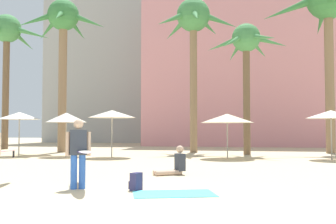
{
  "coord_description": "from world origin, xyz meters",
  "views": [
    {
      "loc": [
        2.8,
        -6.56,
        1.43
      ],
      "look_at": [
        0.54,
        5.46,
        1.99
      ],
      "focal_mm": 42.09,
      "sensor_mm": 36.0,
      "label": 1
    }
  ],
  "objects_px": {
    "cafe_umbrella_0": "(331,114)",
    "person_near_left": "(80,151)",
    "cafe_umbrella_4": "(112,114)",
    "beach_towel": "(174,194)",
    "palm_tree_center": "(7,39)",
    "cafe_umbrella_3": "(227,118)",
    "palm_tree_far_right": "(328,9)",
    "cafe_umbrella_2": "(19,116)",
    "cafe_umbrella_5": "(66,118)",
    "backpack": "(136,182)",
    "palm_tree_left": "(246,48)",
    "palm_tree_right": "(194,26)",
    "person_mid_left": "(175,165)",
    "palm_tree_far_left": "(63,30)"
  },
  "relations": [
    {
      "from": "person_near_left",
      "to": "palm_tree_right",
      "type": "bearing_deg",
      "value": 151.73
    },
    {
      "from": "palm_tree_far_left",
      "to": "palm_tree_left",
      "type": "bearing_deg",
      "value": -2.15
    },
    {
      "from": "palm_tree_far_left",
      "to": "backpack",
      "type": "relative_size",
      "value": 23.69
    },
    {
      "from": "palm_tree_far_right",
      "to": "person_near_left",
      "type": "distance_m",
      "value": 20.6
    },
    {
      "from": "palm_tree_far_right",
      "to": "cafe_umbrella_4",
      "type": "relative_size",
      "value": 4.45
    },
    {
      "from": "palm_tree_left",
      "to": "cafe_umbrella_2",
      "type": "relative_size",
      "value": 3.17
    },
    {
      "from": "palm_tree_far_left",
      "to": "palm_tree_right",
      "type": "bearing_deg",
      "value": 9.21
    },
    {
      "from": "backpack",
      "to": "palm_tree_far_right",
      "type": "bearing_deg",
      "value": -98.77
    },
    {
      "from": "cafe_umbrella_0",
      "to": "backpack",
      "type": "relative_size",
      "value": 5.66
    },
    {
      "from": "cafe_umbrella_4",
      "to": "palm_tree_far_right",
      "type": "bearing_deg",
      "value": 26.83
    },
    {
      "from": "cafe_umbrella_0",
      "to": "cafe_umbrella_3",
      "type": "bearing_deg",
      "value": -178.95
    },
    {
      "from": "palm_tree_center",
      "to": "cafe_umbrella_5",
      "type": "bearing_deg",
      "value": -35.76
    },
    {
      "from": "cafe_umbrella_0",
      "to": "cafe_umbrella_2",
      "type": "xyz_separation_m",
      "value": [
        -16.23,
        -0.29,
        0.03
      ]
    },
    {
      "from": "cafe_umbrella_0",
      "to": "person_near_left",
      "type": "bearing_deg",
      "value": -126.88
    },
    {
      "from": "palm_tree_left",
      "to": "cafe_umbrella_4",
      "type": "height_order",
      "value": "palm_tree_left"
    },
    {
      "from": "cafe_umbrella_4",
      "to": "beach_towel",
      "type": "bearing_deg",
      "value": -64.64
    },
    {
      "from": "cafe_umbrella_0",
      "to": "beach_towel",
      "type": "xyz_separation_m",
      "value": [
        -5.72,
        -11.27,
        -2.17
      ]
    },
    {
      "from": "palm_tree_left",
      "to": "palm_tree_far_right",
      "type": "distance_m",
      "value": 6.27
    },
    {
      "from": "palm_tree_left",
      "to": "backpack",
      "type": "distance_m",
      "value": 15.65
    },
    {
      "from": "cafe_umbrella_0",
      "to": "person_near_left",
      "type": "height_order",
      "value": "cafe_umbrella_0"
    },
    {
      "from": "palm_tree_far_left",
      "to": "backpack",
      "type": "xyz_separation_m",
      "value": [
        8.95,
        -14.62,
        -7.78
      ]
    },
    {
      "from": "cafe_umbrella_2",
      "to": "cafe_umbrella_5",
      "type": "xyz_separation_m",
      "value": [
        2.72,
        0.07,
        -0.11
      ]
    },
    {
      "from": "palm_tree_far_right",
      "to": "person_near_left",
      "type": "relative_size",
      "value": 4.04
    },
    {
      "from": "cafe_umbrella_2",
      "to": "cafe_umbrella_5",
      "type": "bearing_deg",
      "value": 1.45
    },
    {
      "from": "palm_tree_far_right",
      "to": "person_mid_left",
      "type": "height_order",
      "value": "palm_tree_far_right"
    },
    {
      "from": "palm_tree_left",
      "to": "cafe_umbrella_2",
      "type": "height_order",
      "value": "palm_tree_left"
    },
    {
      "from": "cafe_umbrella_5",
      "to": "person_near_left",
      "type": "bearing_deg",
      "value": -63.19
    },
    {
      "from": "palm_tree_right",
      "to": "palm_tree_far_right",
      "type": "relative_size",
      "value": 0.91
    },
    {
      "from": "palm_tree_center",
      "to": "palm_tree_right",
      "type": "height_order",
      "value": "palm_tree_right"
    },
    {
      "from": "palm_tree_far_right",
      "to": "beach_towel",
      "type": "xyz_separation_m",
      "value": [
        -6.86,
        -16.94,
        -9.0
      ]
    },
    {
      "from": "cafe_umbrella_5",
      "to": "beach_towel",
      "type": "xyz_separation_m",
      "value": [
        7.78,
        -11.05,
        -2.09
      ]
    },
    {
      "from": "palm_tree_far_right",
      "to": "cafe_umbrella_0",
      "type": "distance_m",
      "value": 8.95
    },
    {
      "from": "palm_tree_far_left",
      "to": "person_near_left",
      "type": "relative_size",
      "value": 3.66
    },
    {
      "from": "palm_tree_center",
      "to": "cafe_umbrella_3",
      "type": "bearing_deg",
      "value": -17.3
    },
    {
      "from": "palm_tree_far_right",
      "to": "cafe_umbrella_5",
      "type": "height_order",
      "value": "palm_tree_far_right"
    },
    {
      "from": "palm_tree_far_left",
      "to": "person_mid_left",
      "type": "bearing_deg",
      "value": -50.34
    },
    {
      "from": "backpack",
      "to": "beach_towel",
      "type": "bearing_deg",
      "value": 177.64
    },
    {
      "from": "palm_tree_far_left",
      "to": "palm_tree_center",
      "type": "height_order",
      "value": "palm_tree_far_left"
    },
    {
      "from": "palm_tree_center",
      "to": "cafe_umbrella_3",
      "type": "relative_size",
      "value": 3.6
    },
    {
      "from": "cafe_umbrella_0",
      "to": "person_near_left",
      "type": "distance_m",
      "value": 13.61
    },
    {
      "from": "cafe_umbrella_4",
      "to": "beach_towel",
      "type": "relative_size",
      "value": 1.36
    },
    {
      "from": "palm_tree_far_right",
      "to": "cafe_umbrella_4",
      "type": "xyz_separation_m",
      "value": [
        -12.01,
        -6.08,
        -6.75
      ]
    },
    {
      "from": "person_near_left",
      "to": "backpack",
      "type": "bearing_deg",
      "value": 61.03
    },
    {
      "from": "backpack",
      "to": "palm_tree_left",
      "type": "bearing_deg",
      "value": -84.57
    },
    {
      "from": "palm_tree_far_left",
      "to": "palm_tree_far_right",
      "type": "xyz_separation_m",
      "value": [
        16.79,
        1.99,
        1.03
      ]
    },
    {
      "from": "palm_tree_far_right",
      "to": "cafe_umbrella_3",
      "type": "height_order",
      "value": "palm_tree_far_right"
    },
    {
      "from": "palm_tree_right",
      "to": "person_near_left",
      "type": "relative_size",
      "value": 3.66
    },
    {
      "from": "beach_towel",
      "to": "backpack",
      "type": "xyz_separation_m",
      "value": [
        -0.97,
        0.33,
        0.19
      ]
    },
    {
      "from": "palm_tree_center",
      "to": "palm_tree_right",
      "type": "distance_m",
      "value": 13.12
    },
    {
      "from": "palm_tree_far_right",
      "to": "palm_tree_right",
      "type": "bearing_deg",
      "value": -175.73
    }
  ]
}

